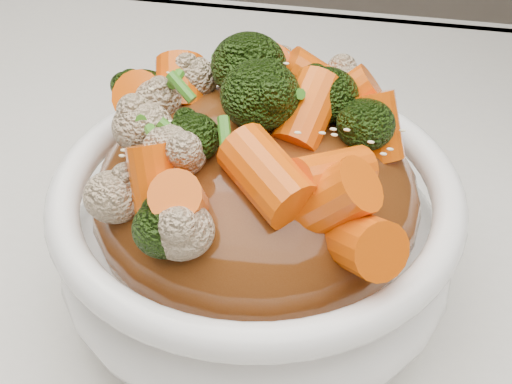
# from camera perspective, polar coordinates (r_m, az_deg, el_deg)

# --- Properties ---
(tablecloth) EXTENTS (1.20, 0.80, 0.04)m
(tablecloth) POSITION_cam_1_polar(r_m,az_deg,el_deg) (0.50, -5.35, -7.49)
(tablecloth) COLOR silver
(tablecloth) RESTS_ON dining_table
(bowl) EXTENTS (0.27, 0.27, 0.09)m
(bowl) POSITION_cam_1_polar(r_m,az_deg,el_deg) (0.44, -0.00, -3.61)
(bowl) COLOR white
(bowl) RESTS_ON tablecloth
(sauce_base) EXTENTS (0.21, 0.21, 0.10)m
(sauce_base) POSITION_cam_1_polar(r_m,az_deg,el_deg) (0.42, -0.00, -0.35)
(sauce_base) COLOR #5B2C0F
(sauce_base) RESTS_ON bowl
(carrots) EXTENTS (0.21, 0.21, 0.06)m
(carrots) POSITION_cam_1_polar(r_m,az_deg,el_deg) (0.38, -0.00, 7.71)
(carrots) COLOR #E95807
(carrots) RESTS_ON sauce_base
(broccoli) EXTENTS (0.21, 0.21, 0.05)m
(broccoli) POSITION_cam_1_polar(r_m,az_deg,el_deg) (0.38, -0.00, 7.57)
(broccoli) COLOR black
(broccoli) RESTS_ON sauce_base
(cauliflower) EXTENTS (0.21, 0.21, 0.04)m
(cauliflower) POSITION_cam_1_polar(r_m,az_deg,el_deg) (0.38, -0.00, 7.28)
(cauliflower) COLOR #CCB18B
(cauliflower) RESTS_ON sauce_base
(scallions) EXTENTS (0.16, 0.16, 0.02)m
(scallions) POSITION_cam_1_polar(r_m,az_deg,el_deg) (0.37, -0.00, 7.85)
(scallions) COLOR #387D1D
(scallions) RESTS_ON sauce_base
(sesame_seeds) EXTENTS (0.19, 0.19, 0.01)m
(sesame_seeds) POSITION_cam_1_polar(r_m,az_deg,el_deg) (0.37, -0.00, 7.85)
(sesame_seeds) COLOR beige
(sesame_seeds) RESTS_ON sauce_base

